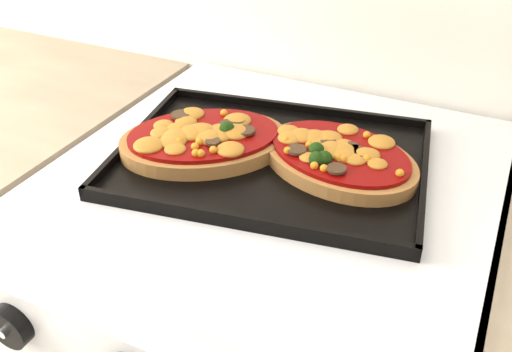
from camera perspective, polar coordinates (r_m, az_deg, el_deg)
The scene contains 4 objects.
knob_left at distance 0.70m, azimuth -23.34°, elevation -13.64°, with size 0.05×0.05×0.02m, color black.
baking_tray at distance 0.79m, azimuth 1.56°, elevation 1.92°, with size 0.42×0.31×0.02m, color black.
pizza_left at distance 0.81m, azimuth -5.26°, elevation 3.76°, with size 0.24×0.16×0.03m, color #A46838, non-canonical shape.
pizza_right at distance 0.78m, azimuth 8.32°, elevation 2.01°, with size 0.22×0.16×0.03m, color #A46838, non-canonical shape.
Camera 1 is at (0.28, 1.10, 1.34)m, focal length 40.00 mm.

